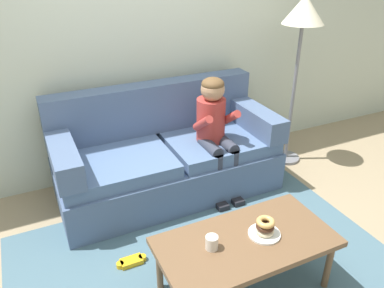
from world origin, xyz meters
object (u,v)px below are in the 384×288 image
object	(u,v)px
person_child	(215,126)
donut	(265,231)
couch	(166,156)
mug	(212,242)
coffee_table	(246,245)
toy_controller	(132,262)
floor_lamp	(302,24)

from	to	relation	value
person_child	donut	xyz separation A→B (m)	(-0.26, -1.16, -0.21)
couch	donut	size ratio (longest dim) A/B	16.72
donut	mug	distance (m)	0.37
coffee_table	mug	world-z (taller)	mug
person_child	mug	bearing A→B (deg)	-118.95
person_child	toy_controller	world-z (taller)	person_child
mug	person_child	bearing A→B (deg)	61.05
mug	toy_controller	world-z (taller)	mug
coffee_table	mug	bearing A→B (deg)	173.51
person_child	mug	xyz separation A→B (m)	(-0.62, -1.13, -0.20)
couch	floor_lamp	distance (m)	1.79
mug	coffee_table	bearing A→B (deg)	-6.49
couch	donut	xyz separation A→B (m)	(0.14, -1.37, 0.11)
person_child	mug	size ratio (longest dim) A/B	12.24
couch	mug	distance (m)	1.36
coffee_table	floor_lamp	world-z (taller)	floor_lamp
person_child	floor_lamp	world-z (taller)	floor_lamp
coffee_table	floor_lamp	xyz separation A→B (m)	(1.39, 1.34, 1.06)
donut	person_child	bearing A→B (deg)	77.54
floor_lamp	mug	bearing A→B (deg)	-141.17
couch	person_child	world-z (taller)	person_child
mug	floor_lamp	distance (m)	2.31
couch	toy_controller	distance (m)	1.08
person_child	floor_lamp	size ratio (longest dim) A/B	0.64
toy_controller	donut	bearing A→B (deg)	-1.45
couch	toy_controller	size ratio (longest dim) A/B	8.88
coffee_table	floor_lamp	size ratio (longest dim) A/B	0.67
donut	coffee_table	bearing A→B (deg)	176.09
donut	mug	bearing A→B (deg)	174.42
coffee_table	donut	world-z (taller)	donut
couch	toy_controller	xyz separation A→B (m)	(-0.61, -0.83, -0.32)
couch	mug	size ratio (longest dim) A/B	22.30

